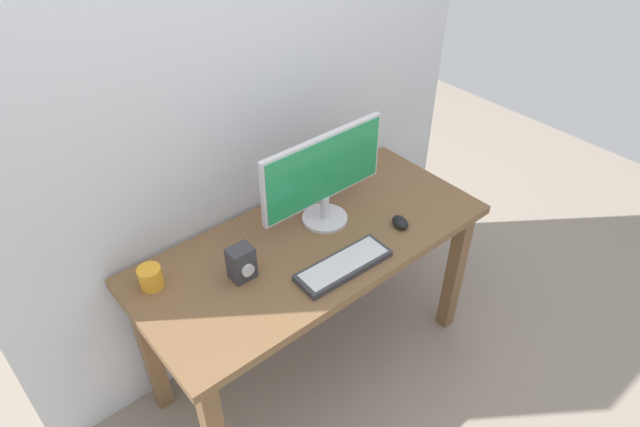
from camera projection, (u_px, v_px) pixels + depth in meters
ground_plane at (314, 358)px, 2.71m from camera, size 6.00×6.00×0.00m
wall_back at (247, 40)px, 2.01m from camera, size 2.29×0.04×3.00m
desk at (313, 261)px, 2.30m from camera, size 1.49×0.66×0.77m
monitor at (324, 175)px, 2.20m from camera, size 0.60×0.19×0.41m
keyboard_primary at (344, 265)px, 2.10m from camera, size 0.40×0.15×0.03m
mouse at (400, 222)px, 2.29m from camera, size 0.08×0.10×0.04m
audio_controller at (242, 263)px, 2.03m from camera, size 0.09×0.09×0.14m
coffee_mug at (151, 277)px, 2.00m from camera, size 0.09×0.09×0.09m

